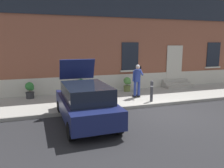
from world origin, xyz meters
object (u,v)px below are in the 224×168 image
(planter_charcoal, at_px, (30,90))
(planter_olive, at_px, (127,84))
(planter_cream, at_px, (81,86))
(bollard_far_left, at_px, (80,96))
(bollard_near_person, at_px, (152,90))
(hatchback_car_navy, at_px, (86,103))
(person_on_phone, at_px, (137,79))

(planter_charcoal, relative_size, planter_olive, 1.00)
(planter_charcoal, bearing_deg, planter_cream, 4.41)
(bollard_far_left, height_order, planter_charcoal, bollard_far_left)
(planter_charcoal, bearing_deg, bollard_near_person, -24.56)
(bollard_near_person, height_order, planter_olive, bollard_near_person)
(hatchback_car_navy, distance_m, planter_olive, 5.39)
(planter_charcoal, distance_m, planter_cream, 2.75)
(bollard_near_person, xyz_separation_m, bollard_far_left, (-3.54, 0.00, 0.00))
(bollard_far_left, bearing_deg, planter_charcoal, 129.57)
(bollard_near_person, bearing_deg, person_on_phone, 107.12)
(person_on_phone, xyz_separation_m, planter_olive, (0.10, 1.58, -0.55))
(planter_cream, bearing_deg, hatchback_car_navy, -98.98)
(hatchback_car_navy, relative_size, person_on_phone, 2.33)
(bollard_far_left, relative_size, planter_cream, 1.22)
(bollard_near_person, xyz_separation_m, planter_olive, (-0.21, 2.60, -0.11))
(hatchback_car_navy, distance_m, person_on_phone, 4.22)
(hatchback_car_navy, xyz_separation_m, planter_charcoal, (-2.05, 4.16, -0.19))
(bollard_near_person, relative_size, planter_cream, 1.22)
(bollard_far_left, xyz_separation_m, planter_charcoal, (-2.15, 2.60, -0.11))
(planter_cream, height_order, planter_olive, same)
(bollard_far_left, bearing_deg, hatchback_car_navy, -93.67)
(hatchback_car_navy, xyz_separation_m, planter_cream, (0.69, 4.37, -0.19))
(planter_olive, bearing_deg, bollard_near_person, -85.35)
(bollard_far_left, height_order, planter_olive, bollard_far_left)
(bollard_far_left, bearing_deg, bollard_near_person, 0.00)
(planter_charcoal, height_order, planter_cream, same)
(planter_charcoal, relative_size, planter_cream, 1.00)
(planter_olive, bearing_deg, bollard_far_left, -142.06)
(person_on_phone, relative_size, planter_cream, 2.04)
(person_on_phone, bearing_deg, planter_olive, 80.33)
(planter_olive, bearing_deg, planter_cream, 175.50)
(hatchback_car_navy, height_order, bollard_near_person, hatchback_car_navy)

